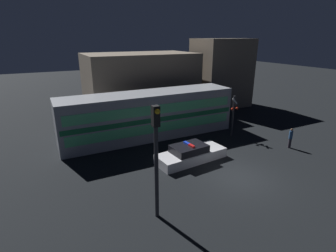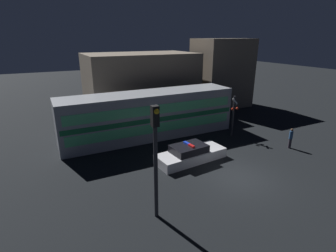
# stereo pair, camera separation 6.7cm
# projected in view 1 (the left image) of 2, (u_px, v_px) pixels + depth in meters

# --- Properties ---
(ground_plane) EXTENTS (120.00, 120.00, 0.00)m
(ground_plane) POSITION_uv_depth(u_px,v_px,m) (240.00, 178.00, 15.85)
(ground_plane) COLOR black
(train) EXTENTS (14.61, 3.11, 3.79)m
(train) POSITION_uv_depth(u_px,v_px,m) (149.00, 115.00, 21.90)
(train) COLOR #999EA5
(train) RESTS_ON ground_plane
(police_car) EXTENTS (5.08, 2.25, 1.28)m
(police_car) POSITION_uv_depth(u_px,v_px,m) (191.00, 154.00, 17.93)
(police_car) COLOR silver
(police_car) RESTS_ON ground_plane
(pedestrian) EXTENTS (0.26, 0.26, 1.57)m
(pedestrian) POSITION_uv_depth(u_px,v_px,m) (290.00, 138.00, 19.89)
(pedestrian) COLOR #2D2833
(pedestrian) RESTS_ON ground_plane
(crossing_signal_near) EXTENTS (0.69, 0.33, 3.50)m
(crossing_signal_near) POSITION_uv_depth(u_px,v_px,m) (233.00, 115.00, 21.90)
(crossing_signal_near) COLOR #2D2D33
(crossing_signal_near) RESTS_ON ground_plane
(traffic_light_corner) EXTENTS (0.30, 0.46, 5.41)m
(traffic_light_corner) POSITION_uv_depth(u_px,v_px,m) (156.00, 153.00, 11.42)
(traffic_light_corner) COLOR #2D2D33
(traffic_light_corner) RESTS_ON ground_plane
(building_left) EXTENTS (11.64, 6.76, 6.45)m
(building_left) POSITION_uv_depth(u_px,v_px,m) (141.00, 83.00, 28.90)
(building_left) COLOR #726656
(building_left) RESTS_ON ground_plane
(building_center) EXTENTS (6.22, 4.83, 7.91)m
(building_center) POSITION_uv_depth(u_px,v_px,m) (221.00, 73.00, 31.56)
(building_center) COLOR #726656
(building_center) RESTS_ON ground_plane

